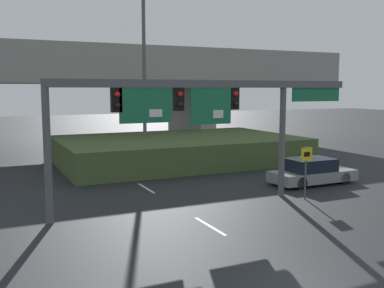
{
  "coord_description": "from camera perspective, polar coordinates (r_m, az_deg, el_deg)",
  "views": [
    {
      "loc": [
        -7.38,
        -8.33,
        5.0
      ],
      "look_at": [
        0.0,
        7.35,
        2.86
      ],
      "focal_mm": 42.0,
      "sensor_mm": 36.0,
      "label": 1
    }
  ],
  "objects": [
    {
      "name": "lane_markings",
      "position": [
        22.94,
        -5.85,
        -5.59
      ],
      "size": [
        0.14,
        30.38,
        0.01
      ],
      "color": "silver",
      "rests_on": "ground"
    },
    {
      "name": "signal_gantry",
      "position": [
        18.92,
        1.12,
        4.99
      ],
      "size": [
        14.03,
        0.44,
        5.36
      ],
      "color": "#515456",
      "rests_on": "ground"
    },
    {
      "name": "speed_limit_sign",
      "position": [
        20.94,
        14.28,
        -2.59
      ],
      "size": [
        0.6,
        0.11,
        2.42
      ],
      "color": "#4C4C4C",
      "rests_on": "ground"
    },
    {
      "name": "highway_light_pole_near",
      "position": [
        31.09,
        -6.16,
        14.2
      ],
      "size": [
        0.7,
        0.36,
        17.05
      ],
      "color": "#515456",
      "rests_on": "ground"
    },
    {
      "name": "overpass_bridge",
      "position": [
        36.96,
        -13.83,
        8.31
      ],
      "size": [
        44.95,
        8.89,
        8.23
      ],
      "color": "gray",
      "rests_on": "ground"
    },
    {
      "name": "grass_embankment",
      "position": [
        30.81,
        -1.74,
        -0.71
      ],
      "size": [
        15.85,
        9.96,
        1.71
      ],
      "color": "#42562D",
      "rests_on": "ground"
    },
    {
      "name": "parked_sedan_near_right",
      "position": [
        24.56,
        14.95,
        -3.45
      ],
      "size": [
        4.63,
        1.92,
        1.37
      ],
      "rotation": [
        0.0,
        0.0,
        0.01
      ],
      "color": "gray",
      "rests_on": "ground"
    }
  ]
}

